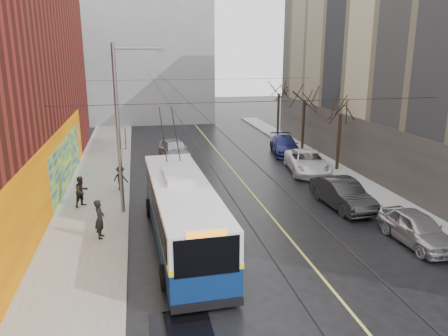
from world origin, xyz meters
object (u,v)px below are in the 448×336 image
object	(u,v)px
tree_mid	(305,91)
trolleybus	(182,212)
parked_car_b	(342,194)
parked_car_c	(308,162)
pedestrian_a	(100,219)
tree_near	(341,103)
following_car	(174,149)
pedestrian_b	(82,191)
streetlight_pole	(121,126)
tree_far	(279,86)
parked_car_a	(417,228)
parked_car_d	(285,145)
pedestrian_c	(121,178)

from	to	relation	value
tree_mid	trolleybus	xyz separation A→B (m)	(-12.51, -17.31, -3.70)
tree_mid	parked_car_b	distance (m)	15.31
parked_car_c	pedestrian_a	distance (m)	16.74
tree_near	following_car	bearing A→B (deg)	152.85
parked_car_b	pedestrian_b	xyz separation A→B (m)	(-14.38, 2.65, 0.21)
parked_car_c	streetlight_pole	bearing A→B (deg)	-145.55
streetlight_pole	pedestrian_a	distance (m)	5.11
tree_mid	parked_car_c	xyz separation A→B (m)	(-2.32, -6.99, -4.46)
streetlight_pole	parked_car_c	xyz separation A→B (m)	(12.82, 6.01, -4.05)
streetlight_pole	following_car	distance (m)	13.06
parked_car_b	parked_car_c	world-z (taller)	parked_car_b
following_car	parked_car_c	bearing A→B (deg)	-40.14
tree_far	parked_car_a	world-z (taller)	tree_far
streetlight_pole	parked_car_d	distance (m)	18.23
following_car	pedestrian_c	distance (m)	8.91
parked_car_b	pedestrian_b	bearing A→B (deg)	165.06
trolleybus	parked_car_d	world-z (taller)	trolleybus
tree_near	tree_far	xyz separation A→B (m)	(0.00, 14.00, 0.17)
parked_car_d	pedestrian_c	xyz separation A→B (m)	(-13.50, -8.02, 0.17)
pedestrian_b	pedestrian_c	size ratio (longest dim) A/B	1.12
tree_far	parked_car_d	xyz separation A→B (m)	(-2.00, -8.05, -4.39)
tree_far	parked_car_a	bearing A→B (deg)	-94.33
parked_car_c	parked_car_d	bearing A→B (deg)	96.28
tree_mid	pedestrian_b	world-z (taller)	tree_mid
following_car	pedestrian_a	xyz separation A→B (m)	(-4.77, -15.16, 0.24)
trolleybus	tree_near	bearing A→B (deg)	37.34
tree_far	parked_car_d	world-z (taller)	tree_far
following_car	tree_mid	bearing A→B (deg)	-1.88
parked_car_c	pedestrian_a	size ratio (longest dim) A/B	3.08
tree_near	pedestrian_b	xyz separation A→B (m)	(-17.55, -4.66, -3.96)
tree_near	parked_car_b	bearing A→B (deg)	-113.43
tree_mid	parked_car_a	world-z (taller)	tree_mid
parked_car_b	parked_car_d	size ratio (longest dim) A/B	0.94
parked_car_c	pedestrian_c	xyz separation A→B (m)	(-13.18, -2.08, 0.13)
parked_car_d	tree_mid	bearing A→B (deg)	36.98
pedestrian_b	parked_car_a	bearing A→B (deg)	-71.18
tree_near	pedestrian_a	size ratio (longest dim) A/B	3.45
tree_near	pedestrian_b	size ratio (longest dim) A/B	3.69
tree_far	parked_car_c	size ratio (longest dim) A/B	1.15
tree_near	tree_far	world-z (taller)	tree_far
pedestrian_a	tree_far	bearing A→B (deg)	-31.00
streetlight_pole	parked_car_a	xyz separation A→B (m)	(13.14, -6.44, -4.10)
parked_car_d	pedestrian_c	world-z (taller)	pedestrian_c
tree_mid	tree_far	distance (m)	7.00
parked_car_b	pedestrian_b	distance (m)	14.62
tree_near	parked_car_d	world-z (taller)	tree_near
pedestrian_c	pedestrian_b	bearing A→B (deg)	81.19
tree_mid	following_car	xyz separation A→B (m)	(-11.46, -1.12, -4.41)
tree_near	pedestrian_a	xyz separation A→B (m)	(-16.24, -9.28, -3.90)
parked_car_b	parked_car_d	xyz separation A→B (m)	(1.17, 13.26, -0.05)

